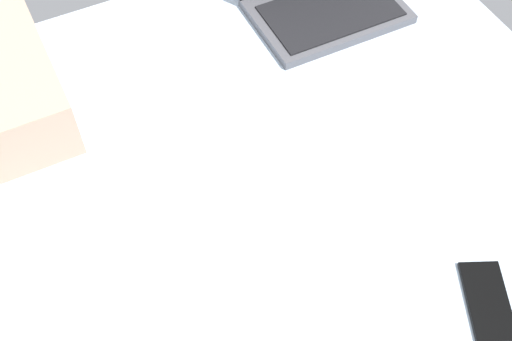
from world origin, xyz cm
name	(u,v)px	position (x,y,z in cm)	size (l,w,h in cm)	color
bed_mattress	(173,293)	(0.00, 0.00, 9.00)	(180.00, 140.00, 18.00)	silver
cell_phone	(487,301)	(44.68, -28.62, 18.40)	(6.80, 14.00, 0.80)	black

